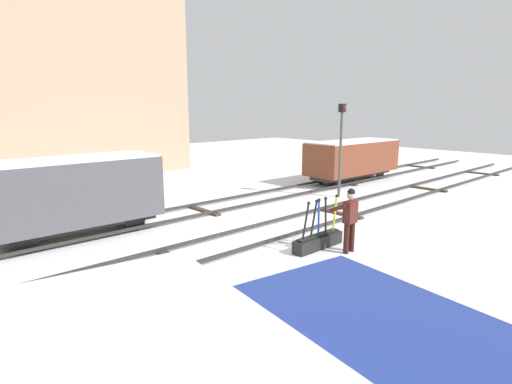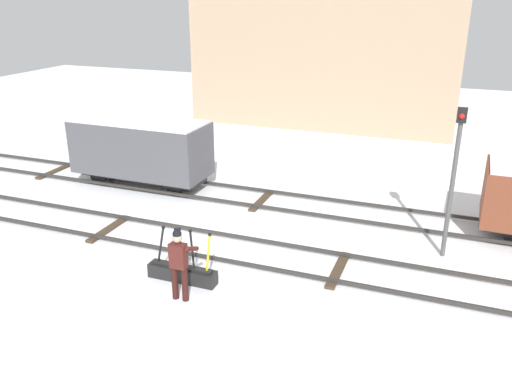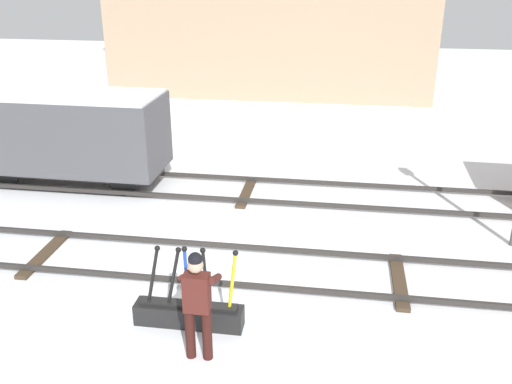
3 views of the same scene
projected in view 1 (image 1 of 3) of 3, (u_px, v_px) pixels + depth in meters
The scene contains 9 objects.
ground_plane at pixel (273, 234), 12.92m from camera, with size 60.00×60.00×0.00m, color white.
track_main_line at pixel (273, 230), 12.90m from camera, with size 44.00×1.94×0.18m.
track_siding_near at pixel (203, 209), 15.66m from camera, with size 44.00×1.94×0.18m.
switch_lever_frame at pixel (318, 240), 11.54m from camera, with size 1.80×0.37×1.45m.
rail_worker at pixel (349, 216), 11.07m from camera, with size 0.53×0.66×1.80m.
signal_post at pixel (341, 141), 17.73m from camera, with size 0.24×0.32×4.08m.
apartment_building at pixel (55, 71), 23.45m from camera, with size 13.87×6.80×11.97m.
freight_car_far_end at pixel (353, 158), 21.85m from camera, with size 5.76×2.20×2.19m.
freight_car_mid_siding at pixel (74, 192), 12.31m from camera, with size 4.97×2.02×2.45m.
Camera 1 is at (-8.73, -8.80, 3.91)m, focal length 28.62 mm.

